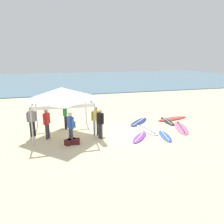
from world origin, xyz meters
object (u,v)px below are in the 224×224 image
surfboard_black (167,121)px  person_black (100,121)px  surfboard_purple (140,137)px  person_green (65,114)px  canopy_tent (62,94)px  person_red (47,122)px  surfboard_red (172,119)px  gear_bag_near_tent (74,141)px  surfboard_navy (139,122)px  person_blue (71,126)px  surfboard_pink (181,128)px  surfboard_blue (165,136)px  person_grey (32,120)px  gear_bag_by_pole (70,142)px  surfboard_white (147,129)px  cooler_box (72,123)px  person_yellow (96,119)px

surfboard_black → person_black: person_black is taller
surfboard_purple → person_green: person_green is taller
canopy_tent → person_black: (1.92, -1.49, -1.40)m
surfboard_black → person_red: size_ratio=1.20×
surfboard_red → gear_bag_near_tent: gear_bag_near_tent is taller
surfboard_red → person_green: bearing=-179.5°
surfboard_navy → person_blue: person_blue is taller
surfboard_pink → surfboard_purple: 3.30m
surfboard_navy → surfboard_blue: size_ratio=1.13×
surfboard_red → person_black: size_ratio=1.55×
canopy_tent → person_blue: bearing=-81.4°
surfboard_red → person_grey: 9.65m
surfboard_black → person_red: 8.20m
surfboard_navy → person_grey: bearing=-173.3°
person_green → person_red: (-1.08, -1.47, 0.00)m
surfboard_navy → gear_bag_near_tent: (-4.74, -2.59, 0.10)m
gear_bag_by_pole → canopy_tent: bearing=97.1°
person_green → person_black: (1.76, -2.19, 0.00)m
surfboard_white → cooler_box: cooler_box is taller
surfboard_pink → surfboard_black: size_ratio=1.28×
surfboard_navy → surfboard_blue: bearing=-82.1°
cooler_box → person_black: bearing=-62.6°
gear_bag_by_pole → surfboard_red: bearing=19.0°
surfboard_blue → person_black: (-3.63, 0.73, 0.95)m
surfboard_navy → person_blue: 5.58m
person_grey → gear_bag_by_pole: size_ratio=2.85×
person_black → person_yellow: 0.59m
surfboard_navy → surfboard_black: bearing=-10.5°
surfboard_white → person_red: (-5.92, 0.12, 0.95)m
surfboard_black → surfboard_pink: bearing=-85.8°
surfboard_white → cooler_box: size_ratio=4.61×
surfboard_white → gear_bag_near_tent: gear_bag_near_tent is taller
person_grey → person_blue: same height
person_black → person_blue: (-1.64, -0.35, 0.00)m
surfboard_navy → cooler_box: size_ratio=4.27×
surfboard_black → surfboard_purple: bearing=-142.8°
surfboard_purple → person_grey: size_ratio=1.03×
surfboard_pink → surfboard_purple: same height
canopy_tent → person_black: 2.81m
surfboard_black → cooler_box: bearing=173.0°
person_blue → surfboard_pink: bearing=5.3°
surfboard_pink → gear_bag_near_tent: size_ratio=4.36×
surfboard_purple → cooler_box: bearing=138.0°
surfboard_navy → gear_bag_near_tent: gear_bag_near_tent is taller
surfboard_blue → cooler_box: (-5.00, 3.36, 0.16)m
gear_bag_by_pole → person_green: bearing=91.6°
person_blue → person_red: same height
cooler_box → person_blue: bearing=-95.3°
person_yellow → person_blue: size_ratio=1.00×
person_grey → gear_bag_near_tent: (2.15, -1.78, -0.85)m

